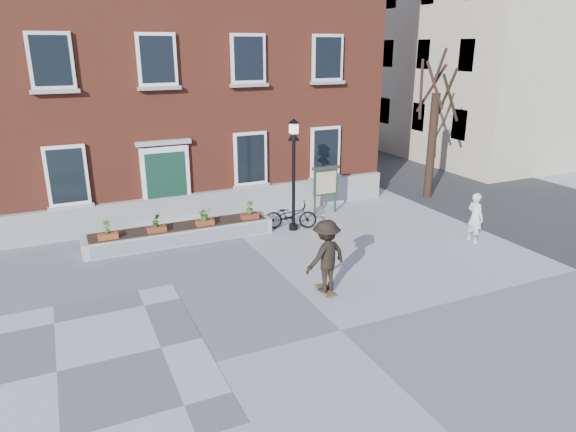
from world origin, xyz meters
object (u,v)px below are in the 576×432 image
bicycle (290,215)px  notice_board (326,182)px  skateboarder (326,256)px  parked_car (354,142)px  bystander (475,218)px  lamp_post (294,160)px

bicycle → notice_board: size_ratio=1.00×
skateboarder → notice_board: bearing=61.5°
bicycle → parked_car: 14.01m
bystander → lamp_post: 6.33m
lamp_post → notice_board: lamp_post is taller
notice_board → skateboarder: 6.79m
notice_board → skateboarder: bearing=-118.5°
lamp_post → skateboarder: bearing=-105.5°
bicycle → bystander: bystander is taller
bicycle → lamp_post: lamp_post is taller
skateboarder → bystander: bearing=11.1°
bystander → lamp_post: bearing=51.4°
bystander → skateboarder: size_ratio=0.83×
lamp_post → bystander: bearing=-35.8°
bystander → skateboarder: (-6.28, -1.23, 0.21)m
bicycle → notice_board: notice_board is taller
lamp_post → notice_board: (1.91, 1.16, -1.28)m
skateboarder → lamp_post: bearing=74.5°
bicycle → bystander: size_ratio=1.11×
parked_car → skateboarder: size_ratio=2.11×
notice_board → parked_car: bearing=53.1°
bystander → notice_board: notice_board is taller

